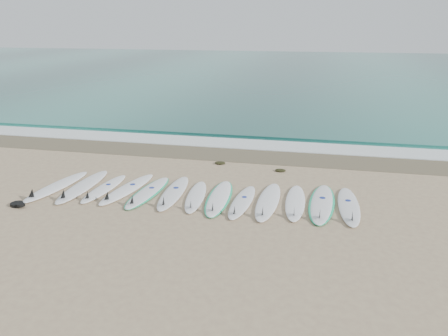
% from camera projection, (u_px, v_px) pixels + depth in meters
% --- Properties ---
extents(ground, '(120.00, 120.00, 0.00)m').
position_uv_depth(ground, '(196.00, 197.00, 11.89)').
color(ground, tan).
extents(ocean, '(120.00, 55.00, 0.03)m').
position_uv_depth(ocean, '(286.00, 70.00, 42.00)').
color(ocean, '#20665D').
rests_on(ocean, ground).
extents(wet_sand_band, '(120.00, 1.80, 0.01)m').
position_uv_depth(wet_sand_band, '(226.00, 154.00, 15.69)').
color(wet_sand_band, brown).
rests_on(wet_sand_band, ground).
extents(foam_band, '(120.00, 1.40, 0.04)m').
position_uv_depth(foam_band, '(233.00, 143.00, 16.98)').
color(foam_band, silver).
rests_on(foam_band, ground).
extents(wave_crest, '(120.00, 1.00, 0.10)m').
position_uv_depth(wave_crest, '(240.00, 133.00, 18.36)').
color(wave_crest, '#20665D').
rests_on(wave_crest, ground).
extents(surfboard_0, '(0.91, 2.71, 0.34)m').
position_uv_depth(surfboard_0, '(55.00, 187.00, 12.46)').
color(surfboard_0, white).
rests_on(surfboard_0, ground).
extents(surfboard_1, '(0.58, 2.76, 0.35)m').
position_uv_depth(surfboard_1, '(82.00, 187.00, 12.45)').
color(surfboard_1, white).
rests_on(surfboard_1, ground).
extents(surfboard_2, '(0.64, 2.34, 0.30)m').
position_uv_depth(surfboard_2, '(103.00, 189.00, 12.31)').
color(surfboard_2, white).
rests_on(surfboard_2, ground).
extents(surfboard_3, '(0.97, 2.66, 0.33)m').
position_uv_depth(surfboard_3, '(126.00, 189.00, 12.27)').
color(surfboard_3, white).
rests_on(surfboard_3, ground).
extents(surfboard_4, '(0.80, 2.54, 0.32)m').
position_uv_depth(surfboard_4, '(147.00, 192.00, 12.06)').
color(surfboard_4, white).
rests_on(surfboard_4, ground).
extents(surfboard_5, '(0.67, 2.63, 0.33)m').
position_uv_depth(surfboard_5, '(173.00, 193.00, 11.99)').
color(surfboard_5, white).
rests_on(surfboard_5, ground).
extents(surfboard_6, '(0.75, 2.34, 0.29)m').
position_uv_depth(surfboard_6, '(195.00, 197.00, 11.76)').
color(surfboard_6, white).
rests_on(surfboard_6, ground).
extents(surfboard_7, '(0.75, 2.62, 0.33)m').
position_uv_depth(surfboard_7, '(219.00, 198.00, 11.68)').
color(surfboard_7, white).
rests_on(surfboard_7, ground).
extents(surfboard_8, '(0.63, 2.37, 0.30)m').
position_uv_depth(surfboard_8, '(242.00, 202.00, 11.41)').
color(surfboard_8, white).
rests_on(surfboard_8, ground).
extents(surfboard_9, '(0.64, 2.69, 0.34)m').
position_uv_depth(surfboard_9, '(268.00, 202.00, 11.42)').
color(surfboard_9, white).
rests_on(surfboard_9, ground).
extents(surfboard_10, '(0.56, 2.47, 0.32)m').
position_uv_depth(surfboard_10, '(295.00, 203.00, 11.37)').
color(surfboard_10, white).
rests_on(surfboard_10, ground).
extents(surfboard_11, '(0.81, 2.78, 0.35)m').
position_uv_depth(surfboard_11, '(322.00, 204.00, 11.32)').
color(surfboard_11, white).
rests_on(surfboard_11, ground).
extents(surfboard_12, '(0.59, 2.59, 0.33)m').
position_uv_depth(surfboard_12, '(349.00, 206.00, 11.13)').
color(surfboard_12, silver).
rests_on(surfboard_12, ground).
extents(seaweed_near, '(0.36, 0.28, 0.07)m').
position_uv_depth(seaweed_near, '(220.00, 163.00, 14.61)').
color(seaweed_near, black).
rests_on(seaweed_near, ground).
extents(seaweed_far, '(0.35, 0.27, 0.07)m').
position_uv_depth(seaweed_far, '(280.00, 170.00, 13.89)').
color(seaweed_far, black).
rests_on(seaweed_far, ground).
extents(leash_coil, '(0.46, 0.36, 0.11)m').
position_uv_depth(leash_coil, '(18.00, 204.00, 11.28)').
color(leash_coil, black).
rests_on(leash_coil, ground).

